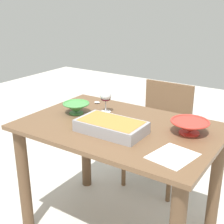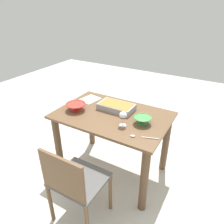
{
  "view_description": "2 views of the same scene",
  "coord_description": "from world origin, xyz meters",
  "px_view_note": "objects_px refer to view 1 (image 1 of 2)",
  "views": [
    {
      "loc": [
        0.93,
        -1.49,
        1.49
      ],
      "look_at": [
        -0.08,
        0.03,
        0.84
      ],
      "focal_mm": 50.23,
      "sensor_mm": 36.0,
      "label": 1
    },
    {
      "loc": [
        -0.98,
        1.7,
        1.85
      ],
      "look_at": [
        -0.01,
        0.02,
        0.81
      ],
      "focal_mm": 33.64,
      "sensor_mm": 36.0,
      "label": 2
    }
  ],
  "objects_px": {
    "casserole_dish": "(111,126)",
    "mixing_bowl": "(76,107)",
    "serving_spoon": "(90,102)",
    "small_bowl": "(190,126)",
    "napkin": "(173,156)",
    "dining_table": "(119,151)",
    "chair": "(161,128)",
    "wine_glass": "(106,97)"
  },
  "relations": [
    {
      "from": "chair",
      "to": "small_bowl",
      "type": "relative_size",
      "value": 3.85
    },
    {
      "from": "napkin",
      "to": "dining_table",
      "type": "bearing_deg",
      "value": 155.8
    },
    {
      "from": "wine_glass",
      "to": "casserole_dish",
      "type": "distance_m",
      "value": 0.35
    },
    {
      "from": "mixing_bowl",
      "to": "napkin",
      "type": "relative_size",
      "value": 0.79
    },
    {
      "from": "mixing_bowl",
      "to": "napkin",
      "type": "bearing_deg",
      "value": -15.16
    },
    {
      "from": "chair",
      "to": "serving_spoon",
      "type": "distance_m",
      "value": 0.68
    },
    {
      "from": "wine_glass",
      "to": "small_bowl",
      "type": "xyz_separation_m",
      "value": [
        0.6,
        -0.03,
        -0.06
      ]
    },
    {
      "from": "small_bowl",
      "to": "dining_table",
      "type": "bearing_deg",
      "value": -163.71
    },
    {
      "from": "casserole_dish",
      "to": "mixing_bowl",
      "type": "height_order",
      "value": "mixing_bowl"
    },
    {
      "from": "dining_table",
      "to": "napkin",
      "type": "height_order",
      "value": "napkin"
    },
    {
      "from": "chair",
      "to": "mixing_bowl",
      "type": "xyz_separation_m",
      "value": [
        -0.3,
        -0.73,
        0.34
      ]
    },
    {
      "from": "small_bowl",
      "to": "napkin",
      "type": "relative_size",
      "value": 0.98
    },
    {
      "from": "dining_table",
      "to": "wine_glass",
      "type": "xyz_separation_m",
      "value": [
        -0.2,
        0.15,
        0.28
      ]
    },
    {
      "from": "casserole_dish",
      "to": "mixing_bowl",
      "type": "relative_size",
      "value": 2.19
    },
    {
      "from": "small_bowl",
      "to": "napkin",
      "type": "bearing_deg",
      "value": -83.94
    },
    {
      "from": "chair",
      "to": "serving_spoon",
      "type": "xyz_separation_m",
      "value": [
        -0.36,
        -0.5,
        0.3
      ]
    },
    {
      "from": "napkin",
      "to": "casserole_dish",
      "type": "bearing_deg",
      "value": 169.24
    },
    {
      "from": "mixing_bowl",
      "to": "chair",
      "type": "bearing_deg",
      "value": 67.96
    },
    {
      "from": "casserole_dish",
      "to": "small_bowl",
      "type": "relative_size",
      "value": 1.78
    },
    {
      "from": "dining_table",
      "to": "mixing_bowl",
      "type": "relative_size",
      "value": 6.69
    },
    {
      "from": "casserole_dish",
      "to": "small_bowl",
      "type": "distance_m",
      "value": 0.44
    },
    {
      "from": "dining_table",
      "to": "casserole_dish",
      "type": "distance_m",
      "value": 0.24
    },
    {
      "from": "wine_glass",
      "to": "chair",
      "type": "bearing_deg",
      "value": 76.32
    },
    {
      "from": "wine_glass",
      "to": "dining_table",
      "type": "bearing_deg",
      "value": -36.2
    },
    {
      "from": "dining_table",
      "to": "chair",
      "type": "bearing_deg",
      "value": 94.21
    },
    {
      "from": "wine_glass",
      "to": "casserole_dish",
      "type": "height_order",
      "value": "wine_glass"
    },
    {
      "from": "chair",
      "to": "casserole_dish",
      "type": "xyz_separation_m",
      "value": [
        0.07,
        -0.86,
        0.33
      ]
    },
    {
      "from": "dining_table",
      "to": "casserole_dish",
      "type": "relative_size",
      "value": 3.06
    },
    {
      "from": "serving_spoon",
      "to": "mixing_bowl",
      "type": "bearing_deg",
      "value": -74.9
    },
    {
      "from": "mixing_bowl",
      "to": "serving_spoon",
      "type": "relative_size",
      "value": 0.73
    },
    {
      "from": "small_bowl",
      "to": "napkin",
      "type": "distance_m",
      "value": 0.31
    },
    {
      "from": "wine_glass",
      "to": "casserole_dish",
      "type": "bearing_deg",
      "value": -50.31
    },
    {
      "from": "chair",
      "to": "casserole_dish",
      "type": "distance_m",
      "value": 0.93
    },
    {
      "from": "chair",
      "to": "napkin",
      "type": "xyz_separation_m",
      "value": [
        0.48,
        -0.94,
        0.3
      ]
    },
    {
      "from": "wine_glass",
      "to": "napkin",
      "type": "relative_size",
      "value": 0.67
    },
    {
      "from": "chair",
      "to": "small_bowl",
      "type": "xyz_separation_m",
      "value": [
        0.45,
        -0.64,
        0.34
      ]
    },
    {
      "from": "dining_table",
      "to": "napkin",
      "type": "xyz_separation_m",
      "value": [
        0.43,
        -0.19,
        0.18
      ]
    },
    {
      "from": "mixing_bowl",
      "to": "small_bowl",
      "type": "xyz_separation_m",
      "value": [
        0.75,
        0.1,
        0.0
      ]
    },
    {
      "from": "mixing_bowl",
      "to": "napkin",
      "type": "height_order",
      "value": "mixing_bowl"
    },
    {
      "from": "small_bowl",
      "to": "serving_spoon",
      "type": "bearing_deg",
      "value": 170.48
    },
    {
      "from": "casserole_dish",
      "to": "serving_spoon",
      "type": "height_order",
      "value": "casserole_dish"
    },
    {
      "from": "chair",
      "to": "serving_spoon",
      "type": "relative_size",
      "value": 3.44
    }
  ]
}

